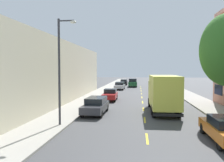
# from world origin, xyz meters

# --- Properties ---
(ground_plane) EXTENTS (160.00, 160.00, 0.00)m
(ground_plane) POSITION_xyz_m (0.00, 30.00, 0.00)
(ground_plane) COLOR #424244
(sidewalk_left) EXTENTS (3.20, 120.00, 0.14)m
(sidewalk_left) POSITION_xyz_m (-7.10, 28.00, 0.07)
(sidewalk_left) COLOR #A39E93
(sidewalk_left) RESTS_ON ground_plane
(sidewalk_right) EXTENTS (3.20, 120.00, 0.14)m
(sidewalk_right) POSITION_xyz_m (7.10, 28.00, 0.07)
(sidewalk_right) COLOR #A39E93
(sidewalk_right) RESTS_ON ground_plane
(lane_centerline_dashes) EXTENTS (0.14, 47.20, 0.01)m
(lane_centerline_dashes) POSITION_xyz_m (0.00, 24.50, 0.00)
(lane_centerline_dashes) COLOR yellow
(lane_centerline_dashes) RESTS_ON ground_plane
(apartment_block_opposite) EXTENTS (10.00, 36.00, 7.37)m
(apartment_block_opposite) POSITION_xyz_m (-13.70, 20.00, 3.68)
(apartment_block_opposite) COLOR beige
(apartment_block_opposite) RESTS_ON ground_plane
(street_lamp) EXTENTS (1.35, 0.28, 7.49)m
(street_lamp) POSITION_xyz_m (-5.96, 9.14, 4.44)
(street_lamp) COLOR #38383D
(street_lamp) RESTS_ON sidewalk_left
(delivery_box_truck) EXTENTS (2.51, 7.53, 3.51)m
(delivery_box_truck) POSITION_xyz_m (1.80, 15.45, 1.97)
(delivery_box_truck) COLOR #D8D84C
(delivery_box_truck) RESTS_ON ground_plane
(parked_pickup_navy) EXTENTS (2.09, 5.33, 1.73)m
(parked_pickup_navy) POSITION_xyz_m (4.22, 29.71, 0.83)
(parked_pickup_navy) COLOR navy
(parked_pickup_navy) RESTS_ON ground_plane
(parked_hatchback_red) EXTENTS (1.78, 4.02, 1.50)m
(parked_hatchback_red) POSITION_xyz_m (-4.21, 23.08, 0.76)
(parked_hatchback_red) COLOR #AD1E1E
(parked_hatchback_red) RESTS_ON ground_plane
(parked_wagon_silver) EXTENTS (1.90, 4.73, 1.50)m
(parked_wagon_silver) POSITION_xyz_m (-4.30, 39.53, 0.80)
(parked_wagon_silver) COLOR #B2B5BA
(parked_wagon_silver) RESTS_ON ground_plane
(parked_wagon_charcoal) EXTENTS (1.92, 4.74, 1.50)m
(parked_wagon_charcoal) POSITION_xyz_m (-4.41, 14.02, 0.80)
(parked_wagon_charcoal) COLOR #333338
(parked_wagon_charcoal) RESTS_ON ground_plane
(parked_suv_champagne) EXTENTS (2.05, 4.84, 1.93)m
(parked_suv_champagne) POSITION_xyz_m (4.26, 42.04, 0.99)
(parked_suv_champagne) COLOR tan
(parked_suv_champagne) RESTS_ON ground_plane
(parked_sedan_black) EXTENTS (1.83, 4.51, 1.43)m
(parked_sedan_black) POSITION_xyz_m (-4.34, 53.50, 0.75)
(parked_sedan_black) COLOR black
(parked_sedan_black) RESTS_ON ground_plane
(moving_forest_sedan) EXTENTS (1.95, 4.80, 1.93)m
(moving_forest_sedan) POSITION_xyz_m (-1.80, 46.67, 0.99)
(moving_forest_sedan) COLOR #194C28
(moving_forest_sedan) RESTS_ON ground_plane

